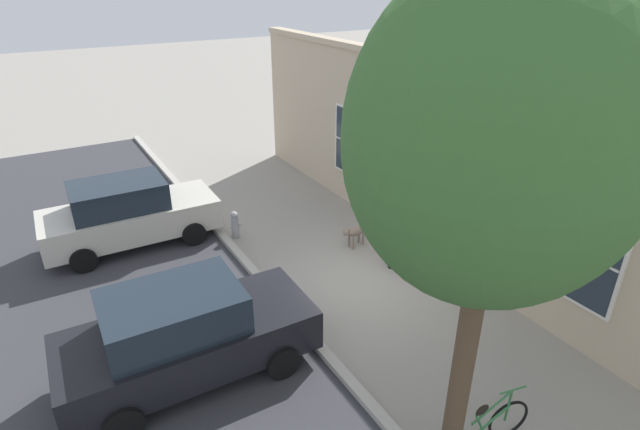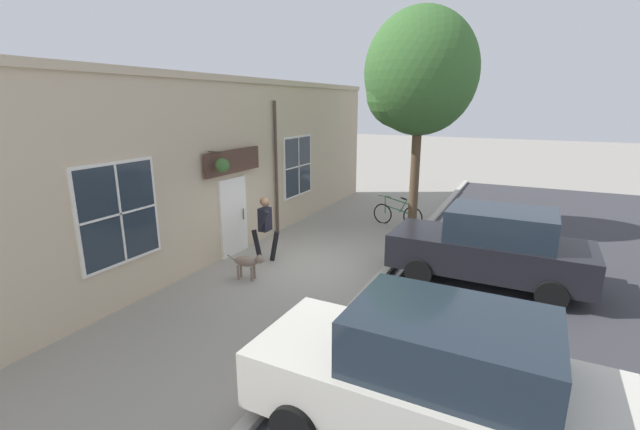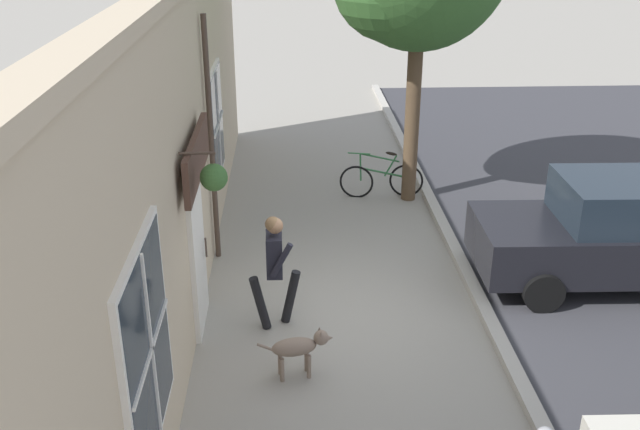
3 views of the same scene
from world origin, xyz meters
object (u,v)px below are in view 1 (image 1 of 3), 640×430
Objects in this scene: pedestrian_walking at (395,227)px; fire_hydrant at (235,224)px; parked_car_mid_block at (186,334)px; dog_on_leash at (355,232)px; street_tree_by_curb at (504,146)px; parked_car_nearest_curb at (128,213)px.

pedestrian_walking is 4.33m from fire_hydrant.
parked_car_mid_block is 5.63× the size of fire_hydrant.
fire_hydrant is (2.46, -2.05, -0.04)m from dog_on_leash.
street_tree_by_curb is at bearing 127.91° from parked_car_mid_block.
fire_hydrant is at bearing -49.74° from pedestrian_walking.
parked_car_mid_block reaches higher than dog_on_leash.
dog_on_leash is at bearing -110.94° from street_tree_by_curb.
street_tree_by_curb is at bearing 61.24° from pedestrian_walking.
street_tree_by_curb is (2.56, 4.67, 3.75)m from pedestrian_walking.
parked_car_mid_block is (5.06, 2.28, 0.45)m from dog_on_leash.
parked_car_mid_block reaches higher than pedestrian_walking.
street_tree_by_curb reaches higher than dog_on_leash.
pedestrian_walking reaches higher than fire_hydrant.
parked_car_nearest_curb is (5.21, -4.37, -0.15)m from pedestrian_walking.
pedestrian_walking is 0.40× the size of parked_car_nearest_curb.
parked_car_mid_block is at bearing 88.28° from parked_car_nearest_curb.
parked_car_mid_block is (0.16, 5.42, 0.00)m from parked_car_nearest_curb.
street_tree_by_curb is at bearing 91.49° from fire_hydrant.
pedestrian_walking is 6.80m from parked_car_nearest_curb.
parked_car_mid_block is 5.07m from fire_hydrant.
fire_hydrant is (0.21, -7.93, -4.39)m from street_tree_by_curb.
dog_on_leash is 0.23× the size of parked_car_mid_block.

